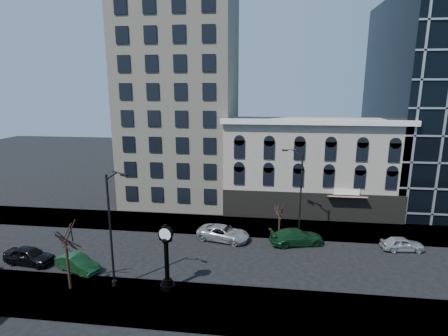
# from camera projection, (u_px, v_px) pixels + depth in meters

# --- Properties ---
(ground) EXTENTS (160.00, 160.00, 0.00)m
(ground) POSITION_uv_depth(u_px,v_px,m) (199.00, 256.00, 34.25)
(ground) COLOR black
(ground) RESTS_ON ground
(sidewalk_far) EXTENTS (160.00, 6.00, 0.12)m
(sidewalk_far) POSITION_uv_depth(u_px,v_px,m) (212.00, 224.00, 41.98)
(sidewalk_far) COLOR #9A958C
(sidewalk_far) RESTS_ON ground
(sidewalk_near) EXTENTS (160.00, 6.00, 0.12)m
(sidewalk_near) POSITION_uv_depth(u_px,v_px,m) (178.00, 304.00, 26.50)
(sidewalk_near) COLOR #9A958C
(sidewalk_near) RESTS_ON ground
(cream_tower) EXTENTS (15.90, 15.40, 42.50)m
(cream_tower) POSITION_uv_depth(u_px,v_px,m) (180.00, 65.00, 48.98)
(cream_tower) COLOR beige
(cream_tower) RESTS_ON ground
(victorian_row) EXTENTS (22.60, 11.19, 12.50)m
(victorian_row) POSITION_uv_depth(u_px,v_px,m) (309.00, 165.00, 46.83)
(victorian_row) COLOR #A89A8A
(victorian_row) RESTS_ON ground
(street_clock) EXTENTS (1.26, 1.26, 5.55)m
(street_clock) POSITION_uv_depth(u_px,v_px,m) (167.00, 260.00, 28.00)
(street_clock) COLOR black
(street_clock) RESTS_ON sidewalk_near
(street_lamp_near) EXTENTS (2.47, 1.20, 10.04)m
(street_lamp_near) POSITION_uv_depth(u_px,v_px,m) (115.00, 199.00, 26.82)
(street_lamp_near) COLOR black
(street_lamp_near) RESTS_ON sidewalk_near
(street_lamp_far) EXTENTS (2.49, 0.93, 9.83)m
(street_lamp_far) POSITION_uv_depth(u_px,v_px,m) (295.00, 170.00, 37.41)
(street_lamp_far) COLOR black
(street_lamp_far) RESTS_ON sidewalk_far
(bare_tree_near) EXTENTS (3.91, 3.91, 6.72)m
(bare_tree_near) POSITION_uv_depth(u_px,v_px,m) (64.00, 230.00, 27.38)
(bare_tree_near) COLOR #322019
(bare_tree_near) RESTS_ON sidewalk_near
(bare_tree_far) EXTENTS (2.27, 2.27, 3.89)m
(bare_tree_far) POSITION_uv_depth(u_px,v_px,m) (280.00, 207.00, 39.18)
(bare_tree_far) COLOR #322019
(bare_tree_far) RESTS_ON sidewalk_far
(car_near_a) EXTENTS (4.95, 2.48, 1.62)m
(car_near_a) POSITION_uv_depth(u_px,v_px,m) (30.00, 255.00, 32.57)
(car_near_a) COLOR black
(car_near_a) RESTS_ON ground
(car_near_b) EXTENTS (4.62, 2.99, 1.44)m
(car_near_b) POSITION_uv_depth(u_px,v_px,m) (77.00, 263.00, 31.30)
(car_near_b) COLOR #143F1E
(car_near_b) RESTS_ON ground
(car_far_a) EXTENTS (6.10, 3.89, 1.57)m
(car_far_a) POSITION_uv_depth(u_px,v_px,m) (223.00, 233.00, 37.69)
(car_far_a) COLOR #A5A8AD
(car_far_a) RESTS_ON ground
(car_far_b) EXTENTS (6.08, 3.71, 1.64)m
(car_far_b) POSITION_uv_depth(u_px,v_px,m) (297.00, 237.00, 36.65)
(car_far_b) COLOR #143F1E
(car_far_b) RESTS_ON ground
(car_far_c) EXTENTS (4.24, 2.02, 1.40)m
(car_far_c) POSITION_uv_depth(u_px,v_px,m) (402.00, 244.00, 35.27)
(car_far_c) COLOR #A5A8AD
(car_far_c) RESTS_ON ground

